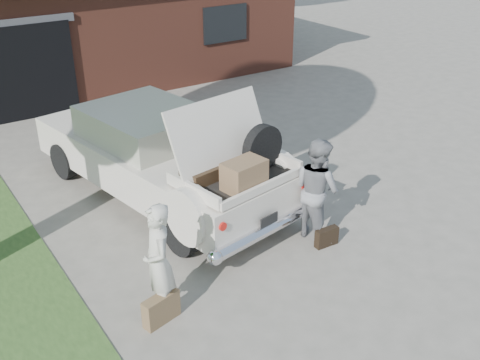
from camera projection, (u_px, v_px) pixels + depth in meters
ground at (263, 262)px, 8.20m from camera, size 90.00×90.00×0.00m
house at (59, 15)px, 16.40m from camera, size 12.80×7.80×3.30m
sedan at (160, 154)px, 9.73m from camera, size 2.91×5.60×2.13m
woman_left at (158, 262)px, 6.86m from camera, size 0.49×0.64×1.57m
woman_right at (317, 189)px, 8.49m from camera, size 0.64×0.81×1.64m
suitcase_left at (161, 309)px, 6.98m from camera, size 0.52×0.27×0.39m
suitcase_right at (327, 237)px, 8.54m from camera, size 0.39×0.14×0.29m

